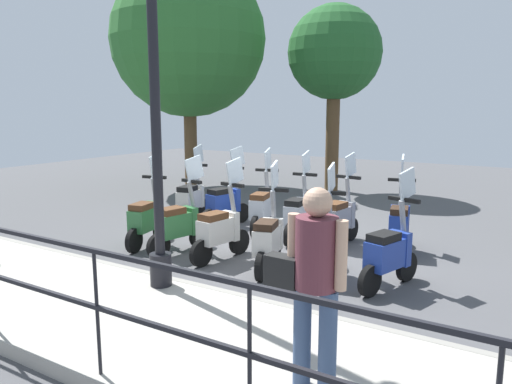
{
  "coord_description": "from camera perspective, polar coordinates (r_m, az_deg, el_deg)",
  "views": [
    {
      "loc": [
        -6.74,
        -3.81,
        2.33
      ],
      "look_at": [
        0.2,
        0.5,
        0.9
      ],
      "focal_mm": 35.0,
      "sensor_mm": 36.0,
      "label": 1
    }
  ],
  "objects": [
    {
      "name": "scooter_far_3",
      "position": [
        9.14,
        0.74,
        -1.73
      ],
      "size": [
        1.22,
        0.51,
        1.54
      ],
      "rotation": [
        0.0,
        0.0,
        0.23
      ],
      "color": "black",
      "rests_on": "ground_plane"
    },
    {
      "name": "fence_railing",
      "position": [
        4.79,
        -23.56,
        -8.27
      ],
      "size": [
        0.04,
        16.03,
        1.07
      ],
      "color": "black",
      "rests_on": "promenade_walkway"
    },
    {
      "name": "scooter_near_2",
      "position": [
        7.02,
        1.45,
        -5.32
      ],
      "size": [
        1.2,
        0.53,
        1.54
      ],
      "rotation": [
        0.0,
        0.0,
        0.28
      ],
      "color": "black",
      "rests_on": "ground_plane"
    },
    {
      "name": "tree_distant",
      "position": [
        13.77,
        8.97,
        15.29
      ],
      "size": [
        2.48,
        2.48,
        4.93
      ],
      "color": "brown",
      "rests_on": "ground_plane"
    },
    {
      "name": "scooter_far_5",
      "position": [
        10.03,
        -7.41,
        -0.76
      ],
      "size": [
        1.23,
        0.47,
        1.54
      ],
      "rotation": [
        0.0,
        0.0,
        0.17
      ],
      "color": "black",
      "rests_on": "ground_plane"
    },
    {
      "name": "scooter_near_5",
      "position": [
        8.45,
        -12.35,
        -2.92
      ],
      "size": [
        1.22,
        0.5,
        1.54
      ],
      "rotation": [
        0.0,
        0.0,
        0.22
      ],
      "color": "black",
      "rests_on": "ground_plane"
    },
    {
      "name": "scooter_far_4",
      "position": [
        9.63,
        -3.56,
        -1.14
      ],
      "size": [
        1.22,
        0.5,
        1.54
      ],
      "rotation": [
        0.0,
        0.0,
        -0.22
      ],
      "color": "black",
      "rests_on": "ground_plane"
    },
    {
      "name": "pedestrian_with_bag",
      "position": [
        3.81,
        6.57,
        -9.29
      ],
      "size": [
        0.34,
        0.65,
        1.59
      ],
      "rotation": [
        0.0,
        0.0,
        -0.05
      ],
      "color": "#384C70",
      "rests_on": "promenade_walkway"
    },
    {
      "name": "scooter_near_1",
      "position": [
        6.85,
        7.8,
        -5.8
      ],
      "size": [
        1.22,
        0.48,
        1.54
      ],
      "rotation": [
        0.0,
        0.0,
        0.18
      ],
      "color": "black",
      "rests_on": "ground_plane"
    },
    {
      "name": "ground_plane",
      "position": [
        8.08,
        2.28,
        -6.83
      ],
      "size": [
        28.0,
        28.0,
        0.0
      ],
      "primitive_type": "plane",
      "color": "#4C4C4F"
    },
    {
      "name": "scooter_near_3",
      "position": [
        7.54,
        -4.11,
        -4.27
      ],
      "size": [
        1.23,
        0.45,
        1.54
      ],
      "rotation": [
        0.0,
        0.0,
        -0.14
      ],
      "color": "black",
      "rests_on": "ground_plane"
    },
    {
      "name": "promenade_walkway",
      "position": [
        5.69,
        -14.06,
        -13.72
      ],
      "size": [
        2.2,
        20.0,
        0.15
      ],
      "color": "#A39E93",
      "rests_on": "ground_plane"
    },
    {
      "name": "scooter_far_1",
      "position": [
        8.41,
        9.51,
        -2.89
      ],
      "size": [
        1.23,
        0.44,
        1.54
      ],
      "rotation": [
        0.0,
        0.0,
        -0.12
      ],
      "color": "black",
      "rests_on": "ground_plane"
    },
    {
      "name": "scooter_far_0",
      "position": [
        8.26,
        16.04,
        -3.38
      ],
      "size": [
        1.21,
        0.51,
        1.54
      ],
      "rotation": [
        0.0,
        0.0,
        0.23
      ],
      "color": "black",
      "rests_on": "ground_plane"
    },
    {
      "name": "tree_large",
      "position": [
        14.37,
        -7.74,
        16.88
      ],
      "size": [
        4.23,
        4.23,
        6.22
      ],
      "color": "brown",
      "rests_on": "ground_plane"
    },
    {
      "name": "lamp_post_near",
      "position": [
        5.94,
        -11.42,
        8.79
      ],
      "size": [
        0.26,
        0.9,
        4.67
      ],
      "color": "black",
      "rests_on": "promenade_walkway"
    },
    {
      "name": "scooter_far_2",
      "position": [
        8.62,
        4.9,
        -2.47
      ],
      "size": [
        1.23,
        0.44,
        1.54
      ],
      "rotation": [
        0.0,
        0.0,
        0.1
      ],
      "color": "black",
      "rests_on": "ground_plane"
    },
    {
      "name": "scooter_near_4",
      "position": [
        7.96,
        -8.79,
        -3.6
      ],
      "size": [
        1.22,
        0.48,
        1.54
      ],
      "rotation": [
        0.0,
        0.0,
        -0.19
      ],
      "color": "black",
      "rests_on": "ground_plane"
    },
    {
      "name": "scooter_near_0",
      "position": [
        6.59,
        15.02,
        -6.68
      ],
      "size": [
        1.2,
        0.54,
        1.54
      ],
      "rotation": [
        0.0,
        0.0,
        -0.28
      ],
      "color": "black",
      "rests_on": "ground_plane"
    }
  ]
}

